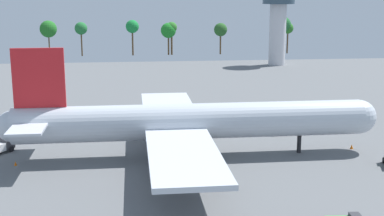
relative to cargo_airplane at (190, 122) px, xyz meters
name	(u,v)px	position (x,y,z in m)	size (l,w,h in m)	color
ground_plane	(192,156)	(0.38, 0.00, -5.82)	(247.34, 247.34, 0.00)	slate
cargo_airplane	(190,122)	(0.00, 0.00, 0.00)	(61.84, 55.55, 18.07)	silver
pushback_tractor	(1,146)	(-31.23, 5.48, -4.60)	(4.31, 5.34, 2.44)	#333338
maintenance_van	(282,128)	(18.98, 11.88, -4.72)	(3.94, 3.05, 2.08)	white
safety_cone_nose	(352,147)	(28.21, 1.02, -5.43)	(0.55, 0.55, 0.78)	orange
safety_cone_tail	(15,163)	(-27.44, -1.50, -5.50)	(0.46, 0.46, 0.65)	orange
control_tower	(278,21)	(45.08, 108.60, 10.59)	(11.77, 11.77, 26.51)	silver
tree_line_backdrop	(184,28)	(13.72, 146.04, 5.81)	(110.52, 7.17, 16.34)	#51381E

